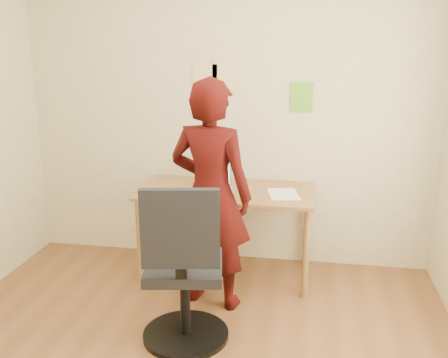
% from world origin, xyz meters
% --- Properties ---
extents(room, '(3.58, 3.58, 2.78)m').
position_xyz_m(room, '(0.00, 0.00, 1.35)').
color(room, brown).
rests_on(room, ground).
extents(desk, '(1.40, 0.70, 0.74)m').
position_xyz_m(desk, '(0.07, 1.38, 0.65)').
color(desk, olive).
rests_on(desk, ground).
extents(laptop, '(0.36, 0.33, 0.22)m').
position_xyz_m(laptop, '(-0.05, 1.37, 0.79)').
color(laptop, '#B6B6BE').
rests_on(laptop, desk).
extents(paper_sheet, '(0.29, 0.36, 0.00)m').
position_xyz_m(paper_sheet, '(0.52, 1.34, 0.74)').
color(paper_sheet, white).
rests_on(paper_sheet, desk).
extents(phone, '(0.09, 0.14, 0.01)m').
position_xyz_m(phone, '(0.24, 1.17, 0.75)').
color(phone, black).
rests_on(phone, desk).
extents(wall_note_left, '(0.21, 0.00, 0.30)m').
position_xyz_m(wall_note_left, '(-0.18, 1.74, 1.56)').
color(wall_note_left, '#ECD08D').
rests_on(wall_note_left, room).
extents(wall_note_mid, '(0.21, 0.00, 0.30)m').
position_xyz_m(wall_note_mid, '(-0.02, 1.74, 1.65)').
color(wall_note_mid, '#ECD08D').
rests_on(wall_note_mid, room).
extents(wall_note_right, '(0.18, 0.00, 0.24)m').
position_xyz_m(wall_note_right, '(0.63, 1.74, 1.46)').
color(wall_note_right, '#6BC22B').
rests_on(wall_note_right, room).
extents(office_chair, '(0.57, 0.58, 1.09)m').
position_xyz_m(office_chair, '(-0.04, 0.34, 0.47)').
color(office_chair, black).
rests_on(office_chair, ground).
extents(person, '(0.68, 0.52, 1.67)m').
position_xyz_m(person, '(0.03, 0.90, 0.84)').
color(person, '#380907').
rests_on(person, ground).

